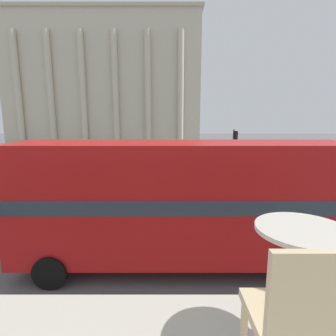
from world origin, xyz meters
name	(u,v)px	position (x,y,z in m)	size (l,w,h in m)	color
double_decker_bus	(182,200)	(1.30, 6.22, 2.33)	(10.59, 2.65, 4.19)	black
cafe_dining_table	(300,256)	(1.71, -0.35, 3.98)	(0.60, 0.60, 0.73)	#2D2D30
cafe_chair_0	(298,319)	(1.44, -0.88, 3.96)	(0.40, 0.40, 0.91)	#D1B789
plaza_building_left	(107,86)	(-9.33, 43.86, 10.66)	(30.70, 11.89, 21.33)	beige
traffic_light_near	(50,172)	(-5.04, 10.99, 2.31)	(0.42, 0.24, 3.51)	black
traffic_light_mid	(233,149)	(5.90, 18.03, 2.72)	(0.42, 0.24, 4.20)	black
car_navy	(137,156)	(-2.81, 29.02, 0.70)	(4.20, 1.93, 1.35)	black
car_silver	(63,177)	(-7.07, 17.46, 0.70)	(4.20, 1.93, 1.35)	black
pedestrian_blue	(250,165)	(8.35, 21.51, 0.94)	(0.32, 0.32, 1.63)	#282B33
pedestrian_grey	(76,200)	(-3.78, 10.74, 0.92)	(0.32, 0.32, 1.61)	#282B33
pedestrian_yellow	(268,179)	(7.75, 15.59, 0.92)	(0.32, 0.32, 1.62)	#282B33
pedestrian_black	(285,171)	(10.18, 18.45, 0.93)	(0.32, 0.32, 1.63)	#282B33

